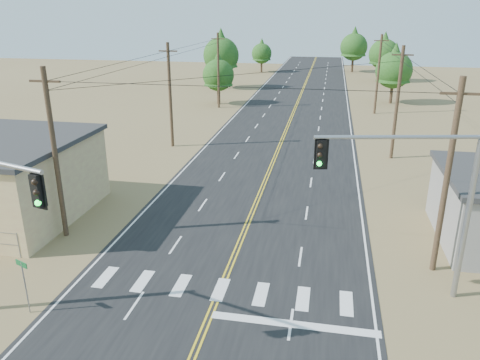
# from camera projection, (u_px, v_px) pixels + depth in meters

# --- Properties ---
(road) EXTENTS (15.00, 200.00, 0.02)m
(road) POSITION_uv_depth(u_px,v_px,m) (275.00, 158.00, 43.01)
(road) COLOR black
(road) RESTS_ON ground
(utility_pole_left_near) EXTENTS (1.80, 0.30, 10.00)m
(utility_pole_left_near) POSITION_uv_depth(u_px,v_px,m) (55.00, 154.00, 26.52)
(utility_pole_left_near) COLOR #4C3826
(utility_pole_left_near) RESTS_ON ground
(utility_pole_left_mid) EXTENTS (1.80, 0.30, 10.00)m
(utility_pole_left_mid) POSITION_uv_depth(u_px,v_px,m) (170.00, 95.00, 44.97)
(utility_pole_left_mid) COLOR #4C3826
(utility_pole_left_mid) RESTS_ON ground
(utility_pole_left_far) EXTENTS (1.80, 0.30, 10.00)m
(utility_pole_left_far) POSITION_uv_depth(u_px,v_px,m) (218.00, 70.00, 63.42)
(utility_pole_left_far) COLOR #4C3826
(utility_pole_left_far) RESTS_ON ground
(utility_pole_right_near) EXTENTS (1.80, 0.30, 10.00)m
(utility_pole_right_near) POSITION_uv_depth(u_px,v_px,m) (447.00, 178.00, 22.79)
(utility_pole_right_near) COLOR #4C3826
(utility_pole_right_near) RESTS_ON ground
(utility_pole_right_mid) EXTENTS (1.80, 0.30, 10.00)m
(utility_pole_right_mid) POSITION_uv_depth(u_px,v_px,m) (397.00, 103.00, 41.24)
(utility_pole_right_mid) COLOR #4C3826
(utility_pole_right_mid) RESTS_ON ground
(utility_pole_right_far) EXTENTS (1.80, 0.30, 10.00)m
(utility_pole_right_far) POSITION_uv_depth(u_px,v_px,m) (378.00, 74.00, 59.69)
(utility_pole_right_far) COLOR #4C3826
(utility_pole_right_far) RESTS_ON ground
(signal_mast_right) EXTENTS (7.06, 1.77, 8.02)m
(signal_mast_right) POSITION_uv_depth(u_px,v_px,m) (425.00, 189.00, 20.35)
(signal_mast_right) COLOR gray
(signal_mast_right) RESTS_ON ground
(street_sign) EXTENTS (0.73, 0.32, 2.61)m
(street_sign) POSITION_uv_depth(u_px,v_px,m) (24.00, 279.00, 20.44)
(street_sign) COLOR gray
(street_sign) RESTS_ON ground
(tree_left_near) EXTENTS (4.46, 4.46, 7.43)m
(tree_left_near) POSITION_uv_depth(u_px,v_px,m) (218.00, 72.00, 66.19)
(tree_left_near) COLOR #3F2D1E
(tree_left_near) RESTS_ON ground
(tree_left_mid) EXTENTS (6.04, 6.04, 10.06)m
(tree_left_mid) POSITION_uv_depth(u_px,v_px,m) (221.00, 52.00, 79.16)
(tree_left_mid) COLOR #3F2D1E
(tree_left_mid) RESTS_ON ground
(tree_left_far) EXTENTS (4.31, 4.31, 7.18)m
(tree_left_far) POSITION_uv_depth(u_px,v_px,m) (262.00, 51.00, 100.85)
(tree_left_far) COLOR #3F2D1E
(tree_left_far) RESTS_ON ground
(tree_right_near) EXTENTS (5.17, 5.17, 8.61)m
(tree_right_near) POSITION_uv_depth(u_px,v_px,m) (394.00, 66.00, 66.37)
(tree_right_near) COLOR #3F2D1E
(tree_right_near) RESTS_ON ground
(tree_right_mid) EXTENTS (5.50, 5.50, 9.17)m
(tree_right_mid) POSITION_uv_depth(u_px,v_px,m) (384.00, 51.00, 87.06)
(tree_right_mid) COLOR #3F2D1E
(tree_right_mid) RESTS_ON ground
(tree_right_far) EXTENTS (5.77, 5.77, 9.61)m
(tree_right_far) POSITION_uv_depth(u_px,v_px,m) (354.00, 44.00, 100.59)
(tree_right_far) COLOR #3F2D1E
(tree_right_far) RESTS_ON ground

